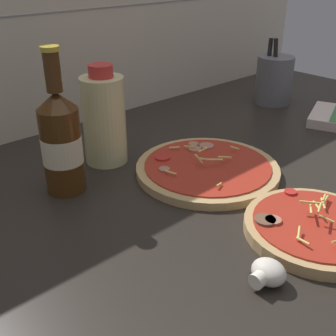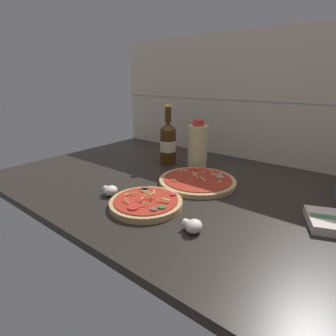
{
  "view_description": "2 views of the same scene",
  "coord_description": "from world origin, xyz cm",
  "px_view_note": "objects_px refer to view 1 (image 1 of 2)",
  "views": [
    {
      "loc": [
        -60.7,
        -46.54,
        41.8
      ],
      "look_at": [
        -17.11,
        1.72,
        8.58
      ],
      "focal_mm": 45.0,
      "sensor_mm": 36.0,
      "label": 1
    },
    {
      "loc": [
        42.65,
        -74.64,
        39.56
      ],
      "look_at": [
        -13.3,
        -3.16,
        8.56
      ],
      "focal_mm": 28.0,
      "sensor_mm": 36.0,
      "label": 2
    }
  ],
  "objects_px": {
    "beer_bottle": "(61,141)",
    "utensil_crock": "(274,80)",
    "pizza_far": "(207,169)",
    "oil_bottle": "(104,119)",
    "pizza_near": "(316,228)",
    "mushroom_left": "(267,273)"
  },
  "relations": [
    {
      "from": "pizza_far",
      "to": "beer_bottle",
      "type": "distance_m",
      "value": 0.29
    },
    {
      "from": "mushroom_left",
      "to": "utensil_crock",
      "type": "relative_size",
      "value": 0.28
    },
    {
      "from": "pizza_near",
      "to": "oil_bottle",
      "type": "xyz_separation_m",
      "value": [
        -0.09,
        0.44,
        0.08
      ]
    },
    {
      "from": "beer_bottle",
      "to": "oil_bottle",
      "type": "bearing_deg",
      "value": 22.08
    },
    {
      "from": "pizza_near",
      "to": "pizza_far",
      "type": "relative_size",
      "value": 0.78
    },
    {
      "from": "beer_bottle",
      "to": "mushroom_left",
      "type": "relative_size",
      "value": 5.15
    },
    {
      "from": "pizza_far",
      "to": "mushroom_left",
      "type": "distance_m",
      "value": 0.32
    },
    {
      "from": "pizza_near",
      "to": "beer_bottle",
      "type": "height_order",
      "value": "beer_bottle"
    },
    {
      "from": "oil_bottle",
      "to": "utensil_crock",
      "type": "distance_m",
      "value": 0.58
    },
    {
      "from": "mushroom_left",
      "to": "utensil_crock",
      "type": "bearing_deg",
      "value": 35.09
    },
    {
      "from": "pizza_far",
      "to": "oil_bottle",
      "type": "xyz_separation_m",
      "value": [
        -0.12,
        0.18,
        0.08
      ]
    },
    {
      "from": "pizza_near",
      "to": "utensil_crock",
      "type": "height_order",
      "value": "utensil_crock"
    },
    {
      "from": "pizza_far",
      "to": "utensil_crock",
      "type": "height_order",
      "value": "utensil_crock"
    },
    {
      "from": "mushroom_left",
      "to": "pizza_near",
      "type": "bearing_deg",
      "value": 5.95
    },
    {
      "from": "beer_bottle",
      "to": "utensil_crock",
      "type": "distance_m",
      "value": 0.71
    },
    {
      "from": "pizza_near",
      "to": "beer_bottle",
      "type": "bearing_deg",
      "value": 119.32
    },
    {
      "from": "oil_bottle",
      "to": "pizza_far",
      "type": "bearing_deg",
      "value": -57.38
    },
    {
      "from": "pizza_far",
      "to": "oil_bottle",
      "type": "height_order",
      "value": "oil_bottle"
    },
    {
      "from": "beer_bottle",
      "to": "utensil_crock",
      "type": "bearing_deg",
      "value": 3.93
    },
    {
      "from": "beer_bottle",
      "to": "oil_bottle",
      "type": "height_order",
      "value": "beer_bottle"
    },
    {
      "from": "pizza_near",
      "to": "utensil_crock",
      "type": "xyz_separation_m",
      "value": [
        0.49,
        0.44,
        0.06
      ]
    },
    {
      "from": "pizza_near",
      "to": "pizza_far",
      "type": "xyz_separation_m",
      "value": [
        0.03,
        0.26,
        -0.0
      ]
    }
  ]
}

